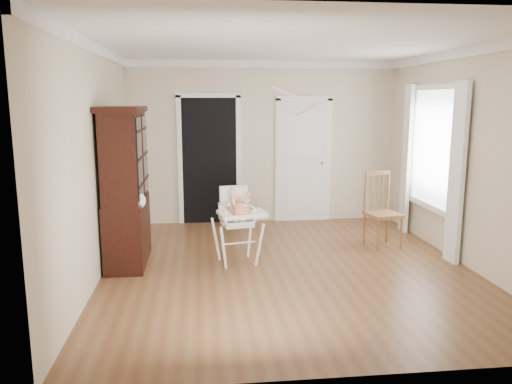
{
  "coord_description": "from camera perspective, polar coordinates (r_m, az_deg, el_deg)",
  "views": [
    {
      "loc": [
        -1.06,
        -5.86,
        2.07
      ],
      "look_at": [
        -0.37,
        0.19,
        0.94
      ],
      "focal_mm": 35.0,
      "sensor_mm": 36.0,
      "label": 1
    }
  ],
  "objects": [
    {
      "name": "china_cabinet",
      "position": [
        6.45,
        -14.63,
        0.61
      ],
      "size": [
        0.52,
        1.18,
        1.99
      ],
      "color": "black",
      "rests_on": "floor"
    },
    {
      "name": "floor",
      "position": [
        6.3,
        3.61,
        -8.67
      ],
      "size": [
        5.0,
        5.0,
        0.0
      ],
      "primitive_type": "plane",
      "color": "brown",
      "rests_on": "ground"
    },
    {
      "name": "doorway",
      "position": [
        8.4,
        -5.35,
        3.91
      ],
      "size": [
        1.06,
        0.05,
        2.22
      ],
      "color": "black",
      "rests_on": "wall_back"
    },
    {
      "name": "dining_chair",
      "position": [
        7.31,
        14.2,
        -2.23
      ],
      "size": [
        0.51,
        0.51,
        1.07
      ],
      "rotation": [
        0.0,
        0.0,
        0.19
      ],
      "color": "brown",
      "rests_on": "floor"
    },
    {
      "name": "high_chair",
      "position": [
        6.33,
        -2.17,
        -2.74
      ],
      "size": [
        0.68,
        0.8,
        1.0
      ],
      "rotation": [
        0.0,
        0.0,
        0.19
      ],
      "color": "white",
      "rests_on": "floor"
    },
    {
      "name": "cake",
      "position": [
        6.06,
        -1.62,
        -2.03
      ],
      "size": [
        0.25,
        0.25,
        0.12
      ],
      "color": "silver",
      "rests_on": "high_chair"
    },
    {
      "name": "wall_left",
      "position": [
        6.02,
        -17.86,
        3.16
      ],
      "size": [
        0.0,
        5.0,
        5.0
      ],
      "primitive_type": "plane",
      "rotation": [
        1.57,
        0.0,
        1.57
      ],
      "color": "beige",
      "rests_on": "floor"
    },
    {
      "name": "streamer",
      "position": [
        6.47,
        3.33,
        11.27
      ],
      "size": [
        0.26,
        0.45,
        0.15
      ],
      "primitive_type": null,
      "rotation": [
        0.26,
        0.0,
        0.49
      ],
      "color": "pink",
      "rests_on": "ceiling"
    },
    {
      "name": "closet_door",
      "position": [
        8.58,
        5.43,
        3.48
      ],
      "size": [
        0.96,
        0.09,
        2.13
      ],
      "color": "white",
      "rests_on": "wall_back"
    },
    {
      "name": "wall_right",
      "position": [
        6.76,
        22.91,
        3.59
      ],
      "size": [
        0.0,
        5.0,
        5.0
      ],
      "primitive_type": "plane",
      "rotation": [
        1.57,
        0.0,
        -1.57
      ],
      "color": "beige",
      "rests_on": "floor"
    },
    {
      "name": "crown_molding",
      "position": [
        5.98,
        3.91,
        15.98
      ],
      "size": [
        4.5,
        5.0,
        0.12
      ],
      "primitive_type": null,
      "color": "white",
      "rests_on": "ceiling"
    },
    {
      "name": "window_right",
      "position": [
        7.44,
        19.41,
        3.89
      ],
      "size": [
        0.13,
        1.84,
        2.3
      ],
      "color": "white",
      "rests_on": "wall_right"
    },
    {
      "name": "wall_back",
      "position": [
        8.45,
        0.76,
        5.64
      ],
      "size": [
        4.5,
        0.0,
        4.5
      ],
      "primitive_type": "plane",
      "rotation": [
        1.57,
        0.0,
        0.0
      ],
      "color": "beige",
      "rests_on": "floor"
    },
    {
      "name": "ceiling",
      "position": [
        5.99,
        3.92,
        16.55
      ],
      "size": [
        5.0,
        5.0,
        0.0
      ],
      "primitive_type": "plane",
      "rotation": [
        3.14,
        0.0,
        0.0
      ],
      "color": "white",
      "rests_on": "wall_back"
    },
    {
      "name": "baby",
      "position": [
        6.32,
        -2.22,
        -1.4
      ],
      "size": [
        0.32,
        0.23,
        0.45
      ],
      "rotation": [
        0.0,
        0.0,
        0.19
      ],
      "color": "beige",
      "rests_on": "high_chair"
    },
    {
      "name": "sippy_cup",
      "position": [
        6.13,
        -4.04,
        -1.78
      ],
      "size": [
        0.07,
        0.07,
        0.17
      ],
      "rotation": [
        0.0,
        0.0,
        0.19
      ],
      "color": "pink",
      "rests_on": "high_chair"
    }
  ]
}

